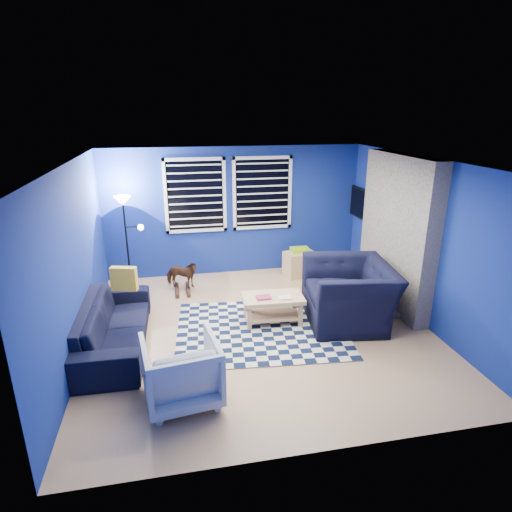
{
  "coord_description": "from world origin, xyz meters",
  "views": [
    {
      "loc": [
        -1.2,
        -5.62,
        3.16
      ],
      "look_at": [
        -0.01,
        0.3,
        1.08
      ],
      "focal_mm": 30.0,
      "sensor_mm": 36.0,
      "label": 1
    }
  ],
  "objects_px": {
    "sofa": "(113,325)",
    "floor_lamp": "(125,214)",
    "coffee_table": "(273,303)",
    "tv": "(362,204)",
    "rocking_horse": "(182,275)",
    "cabinet": "(300,263)",
    "armchair_bent": "(181,370)",
    "armchair_big": "(349,293)"
  },
  "relations": [
    {
      "from": "sofa",
      "to": "floor_lamp",
      "type": "bearing_deg",
      "value": -0.85
    },
    {
      "from": "coffee_table",
      "to": "floor_lamp",
      "type": "xyz_separation_m",
      "value": [
        -2.25,
        1.91,
        1.08
      ]
    },
    {
      "from": "tv",
      "to": "floor_lamp",
      "type": "distance_m",
      "value": 4.47
    },
    {
      "from": "rocking_horse",
      "to": "cabinet",
      "type": "height_order",
      "value": "rocking_horse"
    },
    {
      "from": "floor_lamp",
      "to": "rocking_horse",
      "type": "bearing_deg",
      "value": -25.01
    },
    {
      "from": "armchair_bent",
      "to": "coffee_table",
      "type": "bearing_deg",
      "value": -139.94
    },
    {
      "from": "armchair_big",
      "to": "cabinet",
      "type": "relative_size",
      "value": 2.19
    },
    {
      "from": "coffee_table",
      "to": "tv",
      "type": "bearing_deg",
      "value": 39.18
    },
    {
      "from": "sofa",
      "to": "coffee_table",
      "type": "height_order",
      "value": "sofa"
    },
    {
      "from": "armchair_big",
      "to": "armchair_bent",
      "type": "bearing_deg",
      "value": -53.36
    },
    {
      "from": "sofa",
      "to": "rocking_horse",
      "type": "relative_size",
      "value": 3.58
    },
    {
      "from": "rocking_horse",
      "to": "floor_lamp",
      "type": "distance_m",
      "value": 1.47
    },
    {
      "from": "tv",
      "to": "floor_lamp",
      "type": "relative_size",
      "value": 0.59
    },
    {
      "from": "armchair_big",
      "to": "floor_lamp",
      "type": "xyz_separation_m",
      "value": [
        -3.42,
        2.07,
        0.94
      ]
    },
    {
      "from": "floor_lamp",
      "to": "armchair_big",
      "type": "bearing_deg",
      "value": -31.12
    },
    {
      "from": "floor_lamp",
      "to": "coffee_table",
      "type": "bearing_deg",
      "value": -40.24
    },
    {
      "from": "tv",
      "to": "coffee_table",
      "type": "height_order",
      "value": "tv"
    },
    {
      "from": "tv",
      "to": "armchair_bent",
      "type": "relative_size",
      "value": 1.19
    },
    {
      "from": "armchair_bent",
      "to": "floor_lamp",
      "type": "bearing_deg",
      "value": -85.34
    },
    {
      "from": "armchair_bent",
      "to": "floor_lamp",
      "type": "distance_m",
      "value": 3.76
    },
    {
      "from": "sofa",
      "to": "cabinet",
      "type": "relative_size",
      "value": 3.38
    },
    {
      "from": "tv",
      "to": "sofa",
      "type": "distance_m",
      "value": 5.1
    },
    {
      "from": "tv",
      "to": "floor_lamp",
      "type": "height_order",
      "value": "floor_lamp"
    },
    {
      "from": "armchair_bent",
      "to": "cabinet",
      "type": "relative_size",
      "value": 1.29
    },
    {
      "from": "coffee_table",
      "to": "armchair_big",
      "type": "bearing_deg",
      "value": -7.86
    },
    {
      "from": "tv",
      "to": "cabinet",
      "type": "bearing_deg",
      "value": 179.06
    },
    {
      "from": "tv",
      "to": "armchair_big",
      "type": "bearing_deg",
      "value": -117.93
    },
    {
      "from": "armchair_big",
      "to": "armchair_bent",
      "type": "height_order",
      "value": "armchair_big"
    },
    {
      "from": "sofa",
      "to": "armchair_bent",
      "type": "bearing_deg",
      "value": -145.93
    },
    {
      "from": "sofa",
      "to": "floor_lamp",
      "type": "distance_m",
      "value": 2.41
    },
    {
      "from": "armchair_bent",
      "to": "coffee_table",
      "type": "xyz_separation_m",
      "value": [
        1.44,
        1.62,
        -0.06
      ]
    },
    {
      "from": "sofa",
      "to": "coffee_table",
      "type": "bearing_deg",
      "value": -82.7
    },
    {
      "from": "coffee_table",
      "to": "armchair_bent",
      "type": "bearing_deg",
      "value": -131.68
    },
    {
      "from": "cabinet",
      "to": "floor_lamp",
      "type": "xyz_separation_m",
      "value": [
        -3.24,
        0.08,
        1.14
      ]
    },
    {
      "from": "sofa",
      "to": "armchair_big",
      "type": "xyz_separation_m",
      "value": [
        3.5,
        0.09,
        0.14
      ]
    },
    {
      "from": "sofa",
      "to": "rocking_horse",
      "type": "height_order",
      "value": "sofa"
    },
    {
      "from": "sofa",
      "to": "coffee_table",
      "type": "distance_m",
      "value": 2.34
    },
    {
      "from": "sofa",
      "to": "armchair_bent",
      "type": "height_order",
      "value": "armchair_bent"
    },
    {
      "from": "coffee_table",
      "to": "cabinet",
      "type": "bearing_deg",
      "value": 61.59
    },
    {
      "from": "tv",
      "to": "cabinet",
      "type": "relative_size",
      "value": 1.54
    },
    {
      "from": "rocking_horse",
      "to": "coffee_table",
      "type": "bearing_deg",
      "value": -117.15
    },
    {
      "from": "armchair_big",
      "to": "rocking_horse",
      "type": "height_order",
      "value": "armchair_big"
    }
  ]
}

